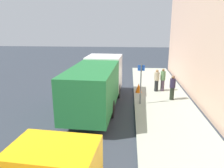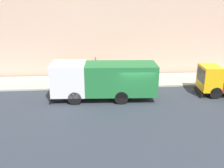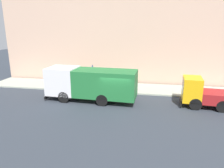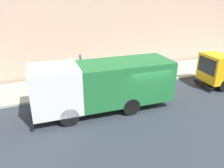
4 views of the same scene
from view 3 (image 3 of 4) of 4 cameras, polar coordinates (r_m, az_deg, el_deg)
ground at (r=18.03m, az=1.22°, el=-5.61°), size 80.00×80.00×0.00m
sidewalk at (r=22.64m, az=3.16°, el=-1.04°), size 3.86×30.00×0.14m
building_facade at (r=24.15m, az=4.11°, el=14.42°), size 0.50×30.00×12.16m
large_utility_truck at (r=18.61m, az=-5.85°, el=0.34°), size 2.85×8.21×2.94m
small_flatbed_truck at (r=18.79m, az=24.16°, el=-2.46°), size 2.45×4.81×2.45m
pedestrian_walking at (r=24.06m, az=-10.99°, el=2.12°), size 0.52×0.52×1.75m
pedestrian_standing at (r=23.75m, az=-6.11°, el=2.09°), size 0.47×0.47×1.71m
pedestrian_third at (r=23.60m, az=-11.18°, el=1.78°), size 0.50×0.50×1.70m
traffic_cone_orange at (r=22.36m, az=-11.38°, el=-0.43°), size 0.48×0.48×0.69m
street_sign_post at (r=21.29m, az=-5.27°, el=2.36°), size 0.44×0.08×2.63m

